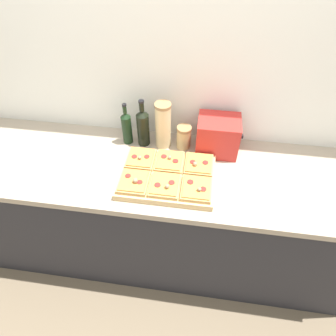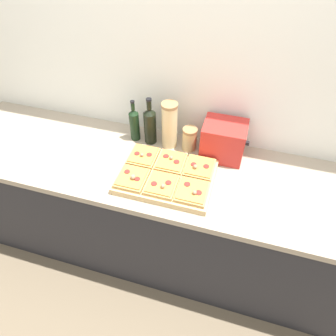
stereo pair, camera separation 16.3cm
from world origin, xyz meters
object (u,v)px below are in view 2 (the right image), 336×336
object	(u,v)px
cutting_board	(166,177)
toaster_oven	(223,140)
olive_oil_bottle	(134,124)
grain_jar_tall	(169,125)
wine_bottle	(150,125)
grain_jar_short	(190,139)

from	to	relation	value
cutting_board	toaster_oven	distance (m)	0.39
cutting_board	olive_oil_bottle	xyz separation A→B (m)	(-0.29, 0.28, 0.09)
cutting_board	toaster_oven	world-z (taller)	toaster_oven
cutting_board	toaster_oven	size ratio (longest dim) A/B	1.93
cutting_board	olive_oil_bottle	bearing A→B (deg)	135.28
grain_jar_tall	cutting_board	bearing A→B (deg)	-76.30
cutting_board	olive_oil_bottle	size ratio (longest dim) A/B	1.87
wine_bottle	grain_jar_tall	bearing A→B (deg)	0.00
cutting_board	grain_jar_tall	distance (m)	0.32
grain_jar_tall	wine_bottle	bearing A→B (deg)	-180.00
grain_jar_tall	olive_oil_bottle	bearing A→B (deg)	180.00
wine_bottle	toaster_oven	distance (m)	0.44
wine_bottle	cutting_board	bearing A→B (deg)	-56.73
grain_jar_short	toaster_oven	bearing A→B (deg)	-0.47
olive_oil_bottle	toaster_oven	distance (m)	0.54
cutting_board	toaster_oven	xyz separation A→B (m)	(0.26, 0.28, 0.09)
cutting_board	olive_oil_bottle	distance (m)	0.41
cutting_board	grain_jar_tall	world-z (taller)	grain_jar_tall
toaster_oven	olive_oil_bottle	bearing A→B (deg)	179.83
wine_bottle	grain_jar_tall	distance (m)	0.12
cutting_board	wine_bottle	size ratio (longest dim) A/B	1.67
grain_jar_tall	grain_jar_short	world-z (taller)	grain_jar_tall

